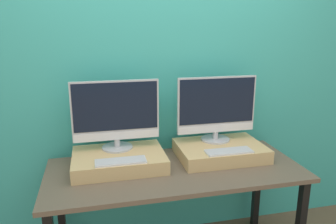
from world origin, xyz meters
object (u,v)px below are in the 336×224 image
at_px(monitor_right, 217,108).
at_px(keyboard_right, 229,151).
at_px(monitor_left, 116,114).
at_px(keyboard_left, 121,161).

bearing_deg(monitor_right, keyboard_right, -90.00).
bearing_deg(keyboard_right, monitor_right, 90.00).
height_order(monitor_left, keyboard_right, monitor_left).
distance_m(monitor_right, keyboard_right, 0.35).
bearing_deg(monitor_right, keyboard_left, -161.09).
relative_size(monitor_right, keyboard_right, 1.85).
xyz_separation_m(monitor_left, monitor_right, (0.73, 0.00, 0.00)).
distance_m(monitor_left, keyboard_right, 0.80).
distance_m(monitor_left, keyboard_left, 0.35).
xyz_separation_m(monitor_right, keyboard_right, (0.00, -0.25, -0.24)).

